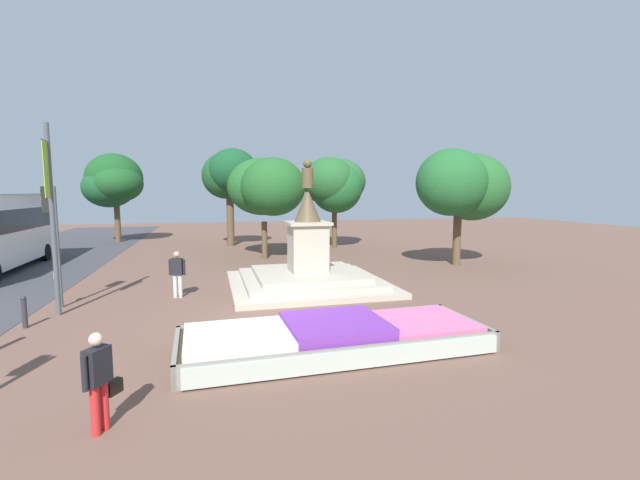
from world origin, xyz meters
TOP-DOWN VIEW (x-y plane):
  - ground_plane at (0.00, 0.00)m, footprint 84.90×84.90m
  - flower_planter at (1.02, -2.64)m, footprint 7.23×2.83m
  - statue_monument at (1.96, 4.16)m, footprint 5.96×5.96m
  - traffic_light_mid_block at (-6.46, 3.07)m, footprint 0.41×0.29m
  - banner_pole at (-6.14, 2.09)m, footprint 0.15×0.75m
  - pedestrian_with_handbag at (-3.38, -5.05)m, footprint 0.47×0.66m
  - pedestrian_crossing_plaza at (-2.84, 3.49)m, footprint 0.56×0.30m
  - kerb_bollard_mid_b at (-6.60, 0.98)m, footprint 0.15×0.15m
  - park_tree_far_left at (1.42, 11.76)m, footprint 4.10×4.69m
  - park_tree_behind_statue at (-0.35, 17.62)m, footprint 3.66×3.70m
  - park_tree_far_right at (6.27, 14.99)m, footprint 4.40×4.25m
  - park_tree_street_side at (10.40, 6.80)m, footprint 5.15×3.88m
  - park_tree_mid_canopy at (-8.39, 22.05)m, footprint 4.24×4.16m

SIDE VIEW (x-z plane):
  - ground_plane at x=0.00m, z-range 0.00..0.00m
  - flower_planter at x=1.02m, z-range -0.06..0.64m
  - kerb_bollard_mid_b at x=-6.60m, z-range 0.02..0.92m
  - statue_monument at x=1.96m, z-range -1.72..3.17m
  - pedestrian_with_handbag at x=-3.38m, z-range 0.09..1.66m
  - pedestrian_crossing_plaza at x=-2.84m, z-range 0.12..1.75m
  - traffic_light_mid_block at x=-6.46m, z-range 0.71..4.55m
  - banner_pole at x=-6.14m, z-range 0.21..5.84m
  - park_tree_far_left at x=1.42m, z-range 1.17..6.75m
  - park_tree_street_side at x=10.40m, z-range 1.13..6.85m
  - park_tree_far_right at x=6.27m, z-range 1.28..7.17m
  - park_tree_mid_canopy at x=-8.39m, z-range 1.11..7.58m
  - park_tree_behind_statue at x=-0.35m, z-range 1.60..8.15m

